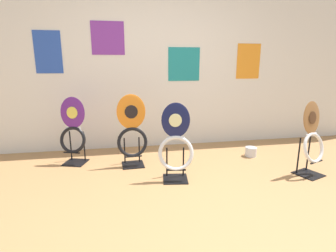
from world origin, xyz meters
name	(u,v)px	position (x,y,z in m)	size (l,w,h in m)	color
ground_plane	(193,215)	(0.00, 0.00, 0.00)	(14.00, 14.00, 0.00)	#A37547
wall_back	(158,64)	(0.00, 2.11, 1.30)	(8.00, 0.07, 2.60)	silver
toilet_seat_display_woodgrain	(312,142)	(1.61, 0.60, 0.42)	(0.39, 0.36, 0.89)	black
toilet_seat_display_purple_note	(73,134)	(-1.22, 1.51, 0.41)	(0.38, 0.35, 0.89)	black
toilet_seat_display_navy_moon	(176,145)	(0.00, 0.76, 0.41)	(0.42, 0.32, 0.89)	black
toilet_seat_display_orange_sun	(132,133)	(-0.46, 1.29, 0.44)	(0.40, 0.29, 0.94)	black
paint_can	(251,151)	(1.24, 1.33, 0.07)	(0.17, 0.17, 0.14)	silver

